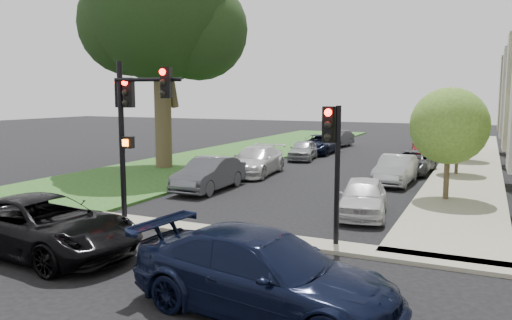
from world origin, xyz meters
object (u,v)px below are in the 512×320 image
at_px(traffic_signal_main, 132,112).
at_px(traffic_signal_secondary, 333,149).
at_px(car_parked_8, 318,144).
at_px(car_parked_4, 430,140).
at_px(small_tree_b, 458,130).
at_px(car_parked_7, 303,150).
at_px(car_cross_far, 264,274).
at_px(car_parked_2, 411,162).
at_px(small_tree_a, 449,126).
at_px(car_parked_3, 425,147).
at_px(eucalyptus, 159,7).
at_px(car_parked_5, 209,174).
at_px(small_tree_c, 464,120).
at_px(car_parked_0, 363,197).
at_px(car_cross_near, 43,226).
at_px(car_parked_9, 337,139).
at_px(car_parked_1, 396,170).
at_px(car_parked_6, 256,161).

xyz_separation_m(traffic_signal_main, traffic_signal_secondary, (7.06, -0.04, -0.95)).
bearing_deg(car_parked_8, car_parked_4, 41.23).
bearing_deg(small_tree_b, car_parked_7, 163.37).
bearing_deg(car_cross_far, car_parked_2, 6.54).
relative_size(small_tree_b, car_parked_8, 0.74).
bearing_deg(car_parked_8, small_tree_a, -53.88).
height_order(car_parked_3, car_parked_4, car_parked_4).
xyz_separation_m(eucalyptus, car_parked_2, (13.68, 4.32, -8.72)).
height_order(traffic_signal_secondary, car_cross_far, traffic_signal_secondary).
bearing_deg(car_parked_3, traffic_signal_main, -115.14).
relative_size(traffic_signal_main, car_parked_5, 1.19).
xyz_separation_m(small_tree_c, car_parked_0, (-2.55, -17.53, -2.05)).
relative_size(small_tree_b, car_cross_near, 0.65).
xyz_separation_m(small_tree_a, car_parked_9, (-10.07, 19.50, -2.41)).
bearing_deg(small_tree_a, eucalyptus, 170.02).
relative_size(traffic_signal_secondary, car_parked_2, 0.88).
distance_m(car_parked_4, car_parked_9, 7.44).
distance_m(car_parked_1, car_parked_6, 7.52).
bearing_deg(car_cross_near, eucalyptus, 27.91).
bearing_deg(car_cross_near, small_tree_a, -34.29).
xyz_separation_m(car_parked_0, car_parked_4, (-0.13, 24.22, 0.08)).
relative_size(car_cross_far, car_parked_2, 1.24).
relative_size(car_cross_near, car_parked_4, 1.08).
bearing_deg(traffic_signal_main, small_tree_c, 66.12).
distance_m(small_tree_a, car_parked_8, 17.45).
distance_m(small_tree_c, car_parked_1, 10.82).
bearing_deg(small_tree_a, car_parked_8, 125.43).
bearing_deg(car_parked_6, car_parked_9, 84.97).
xyz_separation_m(small_tree_b, car_parked_3, (-2.43, 7.49, -1.72)).
distance_m(car_parked_0, car_parked_6, 10.29).
xyz_separation_m(eucalyptus, car_parked_4, (13.34, 17.54, -8.58)).
xyz_separation_m(car_cross_far, car_parked_0, (-0.08, 8.99, -0.13)).
bearing_deg(small_tree_c, car_parked_0, -98.26).
bearing_deg(car_parked_4, car_parked_6, -112.64).
distance_m(traffic_signal_secondary, car_parked_1, 11.54).
distance_m(eucalyptus, car_parked_8, 15.42).
xyz_separation_m(car_parked_4, car_parked_8, (-7.34, -6.27, -0.07)).
xyz_separation_m(small_tree_a, car_parked_8, (-10.02, 14.08, -2.40)).
xyz_separation_m(eucalyptus, car_parked_0, (13.47, -6.68, -8.67)).
height_order(eucalyptus, car_parked_6, eucalyptus).
xyz_separation_m(car_parked_2, car_parked_4, (-0.34, 13.22, 0.14)).
height_order(traffic_signal_secondary, car_parked_0, traffic_signal_secondary).
bearing_deg(car_parked_7, traffic_signal_secondary, -76.96).
relative_size(car_parked_4, car_parked_5, 1.16).
relative_size(small_tree_c, car_parked_8, 0.81).
bearing_deg(car_parked_5, traffic_signal_main, -86.38).
distance_m(car_cross_near, car_cross_far, 7.06).
xyz_separation_m(car_cross_near, car_parked_7, (-0.39, 22.27, -0.13)).
height_order(small_tree_b, traffic_signal_secondary, traffic_signal_secondary).
xyz_separation_m(traffic_signal_main, car_cross_near, (0.10, -4.03, -2.98)).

